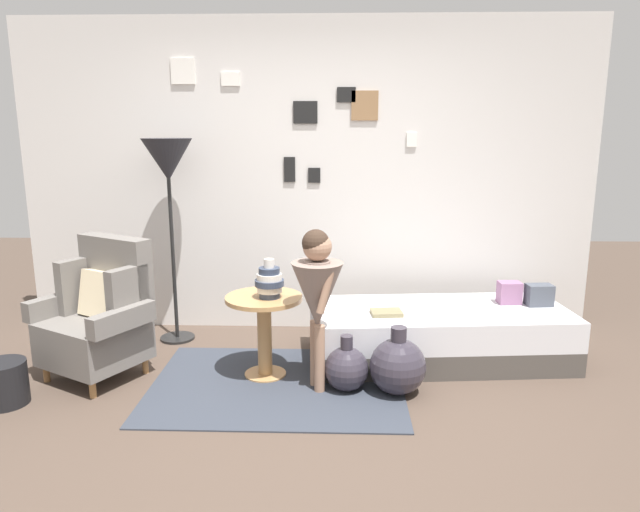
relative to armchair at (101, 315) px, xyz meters
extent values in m
plane|color=#4C3D33|center=(1.38, -0.85, -0.44)|extent=(12.00, 12.00, 0.00)
cube|color=silver|center=(1.38, 1.10, 0.86)|extent=(4.80, 0.10, 2.60)
cube|color=black|center=(1.71, 1.04, 1.54)|extent=(0.15, 0.02, 0.12)
cube|color=gray|center=(1.71, 1.04, 1.54)|extent=(0.12, 0.01, 0.09)
cube|color=white|center=(2.25, 1.04, 1.18)|extent=(0.08, 0.02, 0.12)
cube|color=slate|center=(2.25, 1.04, 1.18)|extent=(0.06, 0.01, 0.09)
cube|color=black|center=(1.25, 1.04, 0.94)|extent=(0.09, 0.02, 0.20)
cube|color=beige|center=(1.25, 1.04, 0.94)|extent=(0.07, 0.01, 0.16)
cube|color=black|center=(1.38, 1.04, 1.40)|extent=(0.20, 0.02, 0.18)
cube|color=gray|center=(1.38, 1.04, 1.40)|extent=(0.15, 0.01, 0.14)
cube|color=olive|center=(1.86, 1.04, 1.45)|extent=(0.22, 0.02, 0.23)
cube|color=silver|center=(1.86, 1.04, 1.45)|extent=(0.17, 0.01, 0.18)
cube|color=black|center=(1.45, 1.04, 0.89)|extent=(0.10, 0.02, 0.12)
cube|color=silver|center=(1.45, 1.04, 0.89)|extent=(0.08, 0.01, 0.10)
cube|color=white|center=(0.78, 1.04, 1.66)|extent=(0.15, 0.02, 0.11)
cube|color=silver|center=(0.78, 1.04, 1.66)|extent=(0.12, 0.01, 0.08)
cube|color=white|center=(0.39, 1.04, 1.72)|extent=(0.19, 0.02, 0.20)
cube|color=slate|center=(0.39, 1.04, 1.72)|extent=(0.15, 0.01, 0.16)
cube|color=#333842|center=(1.25, -0.15, -0.43)|extent=(1.70, 1.27, 0.01)
cylinder|color=#9E7042|center=(-0.35, -0.14, -0.38)|extent=(0.04, 0.04, 0.12)
cylinder|color=#9E7042|center=(0.07, -0.37, -0.38)|extent=(0.04, 0.04, 0.12)
cylinder|color=#9E7042|center=(-0.14, 0.25, -0.38)|extent=(0.04, 0.04, 0.12)
cylinder|color=#9E7042|center=(0.28, 0.02, -0.38)|extent=(0.04, 0.04, 0.12)
cube|color=slate|center=(-0.03, -0.06, -0.17)|extent=(0.80, 0.78, 0.30)
cube|color=slate|center=(0.08, 0.14, 0.26)|extent=(0.59, 0.41, 0.55)
cube|color=slate|center=(-0.21, 0.15, 0.17)|extent=(0.22, 0.31, 0.39)
cube|color=slate|center=(0.24, -0.10, 0.17)|extent=(0.22, 0.31, 0.39)
cube|color=slate|center=(-0.33, 0.08, 0.05)|extent=(0.32, 0.49, 0.14)
cube|color=slate|center=(0.25, -0.24, 0.05)|extent=(0.32, 0.49, 0.14)
cube|color=beige|center=(0.01, 0.02, 0.14)|extent=(0.39, 0.32, 0.33)
cube|color=#4C4742|center=(2.42, 0.34, -0.35)|extent=(1.96, 0.97, 0.18)
cube|color=silver|center=(2.42, 0.34, -0.15)|extent=(1.96, 0.97, 0.22)
cube|color=#474C56|center=(3.18, 0.45, 0.04)|extent=(0.20, 0.14, 0.16)
cube|color=gray|center=(2.97, 0.50, 0.05)|extent=(0.17, 0.13, 0.17)
cylinder|color=tan|center=(1.15, 0.00, -0.43)|extent=(0.29, 0.29, 0.02)
cylinder|color=tan|center=(1.15, 0.00, -0.15)|extent=(0.10, 0.10, 0.53)
cylinder|color=tan|center=(1.15, 0.00, 0.13)|extent=(0.53, 0.53, 0.03)
cylinder|color=#2D384C|center=(1.19, -0.03, 0.17)|extent=(0.14, 0.14, 0.04)
cylinder|color=silver|center=(1.19, -0.03, 0.21)|extent=(0.17, 0.17, 0.04)
cylinder|color=#2D384C|center=(1.19, -0.03, 0.25)|extent=(0.20, 0.20, 0.04)
cylinder|color=silver|center=(1.19, -0.03, 0.29)|extent=(0.17, 0.17, 0.04)
cylinder|color=#2D384C|center=(1.19, -0.03, 0.33)|extent=(0.14, 0.14, 0.04)
cylinder|color=silver|center=(1.19, -0.03, 0.39)|extent=(0.07, 0.07, 0.06)
cylinder|color=black|center=(0.32, 0.71, -0.43)|extent=(0.28, 0.28, 0.02)
cylinder|color=black|center=(0.32, 0.71, 0.35)|extent=(0.03, 0.03, 1.54)
cone|color=#232328|center=(0.32, 0.71, 1.03)|extent=(0.39, 0.39, 0.33)
cylinder|color=#A37A60|center=(1.54, -0.24, -0.21)|extent=(0.07, 0.07, 0.46)
cylinder|color=#A37A60|center=(1.51, -0.15, -0.21)|extent=(0.07, 0.07, 0.46)
cone|color=gray|center=(1.52, -0.20, 0.21)|extent=(0.34, 0.34, 0.44)
cylinder|color=gray|center=(1.52, -0.20, 0.36)|extent=(0.17, 0.17, 0.17)
cylinder|color=#A37A60|center=(1.58, -0.30, 0.28)|extent=(0.13, 0.09, 0.30)
cylinder|color=#A37A60|center=(1.50, -0.08, 0.28)|extent=(0.13, 0.09, 0.30)
sphere|color=#A37A60|center=(1.52, -0.20, 0.54)|extent=(0.19, 0.19, 0.19)
sphere|color=#38281E|center=(1.51, -0.20, 0.56)|extent=(0.18, 0.18, 0.18)
cube|color=#7F7452|center=(2.01, 0.19, -0.02)|extent=(0.24, 0.18, 0.03)
sphere|color=#332D38|center=(1.72, -0.21, -0.29)|extent=(0.30, 0.30, 0.30)
cylinder|color=#332D38|center=(1.72, -0.21, -0.10)|extent=(0.08, 0.08, 0.09)
sphere|color=#332D38|center=(2.05, -0.24, -0.25)|extent=(0.37, 0.37, 0.37)
cylinder|color=#332D38|center=(2.05, -0.24, -0.03)|extent=(0.10, 0.10, 0.09)
cylinder|color=black|center=(-0.44, -0.48, -0.30)|extent=(0.28, 0.28, 0.28)
camera|label=1|loc=(1.66, -3.78, 1.27)|focal=32.30mm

